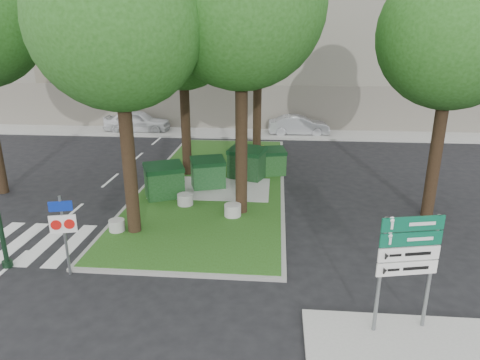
# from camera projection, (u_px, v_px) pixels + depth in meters

# --- Properties ---
(ground) EXTENTS (120.00, 120.00, 0.00)m
(ground) POSITION_uv_depth(u_px,v_px,m) (158.00, 274.00, 12.21)
(ground) COLOR black
(ground) RESTS_ON ground
(median_island) EXTENTS (6.00, 16.00, 0.12)m
(median_island) POSITION_uv_depth(u_px,v_px,m) (215.00, 182.00, 19.70)
(median_island) COLOR #264B15
(median_island) RESTS_ON ground
(median_kerb) EXTENTS (6.30, 16.30, 0.10)m
(median_kerb) POSITION_uv_depth(u_px,v_px,m) (215.00, 182.00, 19.70)
(median_kerb) COLOR gray
(median_kerb) RESTS_ON ground
(building_sidewalk) EXTENTS (42.00, 3.00, 0.12)m
(building_sidewalk) POSITION_uv_depth(u_px,v_px,m) (230.00, 133.00, 29.66)
(building_sidewalk) COLOR #999993
(building_sidewalk) RESTS_ON ground
(zebra_crossing) EXTENTS (5.00, 3.00, 0.01)m
(zebra_crossing) POSITION_uv_depth(u_px,v_px,m) (58.00, 244.00, 13.93)
(zebra_crossing) COLOR silver
(zebra_crossing) RESTS_ON ground
(apartment_building) EXTENTS (41.00, 12.00, 16.00)m
(apartment_building) POSITION_uv_depth(u_px,v_px,m) (239.00, 16.00, 34.20)
(apartment_building) COLOR tan
(apartment_building) RESTS_ON ground
(tree_median_near_left) EXTENTS (5.20, 5.20, 10.53)m
(tree_median_near_left) POSITION_uv_depth(u_px,v_px,m) (119.00, 4.00, 12.41)
(tree_median_near_left) COLOR black
(tree_median_near_left) RESTS_ON ground
(tree_median_mid) EXTENTS (4.80, 4.80, 9.99)m
(tree_median_mid) POSITION_uv_depth(u_px,v_px,m) (184.00, 23.00, 18.61)
(tree_median_mid) COLOR black
(tree_median_mid) RESTS_ON ground
(tree_street_right) EXTENTS (5.00, 5.00, 10.06)m
(tree_street_right) POSITION_uv_depth(u_px,v_px,m) (458.00, 19.00, 14.01)
(tree_street_right) COLOR black
(tree_street_right) RESTS_ON ground
(dumpster_a) EXTENTS (1.85, 1.63, 1.44)m
(dumpster_a) POSITION_uv_depth(u_px,v_px,m) (164.00, 181.00, 17.53)
(dumpster_a) COLOR #0E3611
(dumpster_a) RESTS_ON median_island
(dumpster_b) EXTENTS (1.69, 1.42, 1.34)m
(dumpster_b) POSITION_uv_depth(u_px,v_px,m) (208.00, 173.00, 18.71)
(dumpster_b) COLOR #123F18
(dumpster_b) RESTS_ON median_island
(dumpster_c) EXTENTS (1.90, 1.61, 1.50)m
(dumpster_c) POSITION_uv_depth(u_px,v_px,m) (247.00, 163.00, 19.90)
(dumpster_c) COLOR black
(dumpster_c) RESTS_ON median_island
(dumpster_d) EXTENTS (1.59, 1.28, 1.30)m
(dumpster_d) POSITION_uv_depth(u_px,v_px,m) (270.00, 162.00, 20.49)
(dumpster_d) COLOR #133E13
(dumpster_d) RESTS_ON median_island
(bollard_left) EXTENTS (0.54, 0.54, 0.39)m
(bollard_left) POSITION_uv_depth(u_px,v_px,m) (117.00, 225.00, 14.59)
(bollard_left) COLOR #A0A19B
(bollard_left) RESTS_ON median_island
(bollard_right) EXTENTS (0.62, 0.62, 0.44)m
(bollard_right) POSITION_uv_depth(u_px,v_px,m) (233.00, 210.00, 15.79)
(bollard_right) COLOR #A7A6A2
(bollard_right) RESTS_ON median_island
(bollard_mid) EXTENTS (0.62, 0.62, 0.44)m
(bollard_mid) POSITION_uv_depth(u_px,v_px,m) (185.00, 199.00, 16.84)
(bollard_mid) COLOR gray
(bollard_mid) RESTS_ON median_island
(litter_bin) EXTENTS (0.39, 0.39, 0.69)m
(litter_bin) POSITION_uv_depth(u_px,v_px,m) (261.00, 152.00, 23.20)
(litter_bin) COLOR gold
(litter_bin) RESTS_ON median_island
(traffic_sign_pole) EXTENTS (0.70, 0.23, 2.38)m
(traffic_sign_pole) POSITION_uv_depth(u_px,v_px,m) (63.00, 225.00, 11.71)
(traffic_sign_pole) COLOR slate
(traffic_sign_pole) RESTS_ON ground
(directional_sign) EXTENTS (1.36, 0.35, 2.77)m
(directional_sign) POSITION_uv_depth(u_px,v_px,m) (408.00, 256.00, 9.19)
(directional_sign) COLOR slate
(directional_sign) RESTS_ON sidewalk_corner
(car_white) EXTENTS (4.62, 1.97, 1.56)m
(car_white) POSITION_uv_depth(u_px,v_px,m) (137.00, 121.00, 30.06)
(car_white) COLOR silver
(car_white) RESTS_ON ground
(car_silver) EXTENTS (4.17, 1.65, 1.35)m
(car_silver) POSITION_uv_depth(u_px,v_px,m) (299.00, 125.00, 29.15)
(car_silver) COLOR #A0A2A8
(car_silver) RESTS_ON ground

